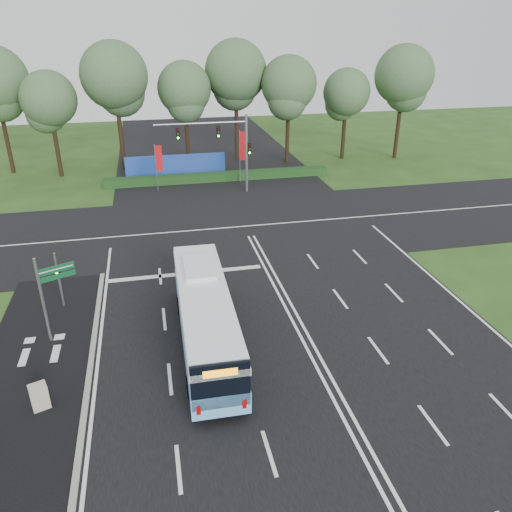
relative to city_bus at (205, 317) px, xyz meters
The scene contains 15 objects.
ground 5.66m from the city_bus, 30.45° to the left, with size 120.00×120.00×0.00m, color #254818.
road_main 5.65m from the city_bus, 30.45° to the left, with size 20.00×120.00×0.04m, color black.
road_cross 15.55m from the city_bus, 72.41° to the left, with size 120.00×14.00×0.05m, color black.
bike_path 7.99m from the city_bus, behind, with size 5.00×18.00×0.06m, color black.
kerb_strip 5.65m from the city_bus, behind, with size 0.25×18.00×0.12m, color gray.
city_bus is the anchor object (origin of this frame).
pedestrian_signal 9.00m from the city_bus, 144.14° to the left, with size 0.30×0.41×3.26m.
street_sign 7.54m from the city_bus, 164.01° to the left, with size 1.65×0.79×4.57m.
utility_cabinet 7.81m from the city_bus, 157.78° to the right, with size 0.68×0.57×1.14m, color #B7AD93.
banner_flag_left 25.07m from the city_bus, 92.58° to the left, with size 0.65×0.07×4.39m.
banner_flag_mid 27.01m from the city_bus, 75.30° to the left, with size 0.70×0.34×5.08m.
traffic_light_gantry 23.95m from the city_bus, 78.14° to the left, with size 8.41×0.28×7.00m.
hedge 27.67m from the city_bus, 80.26° to the left, with size 22.00×1.20×0.80m, color #193A15.
blue_hoarding 29.76m from the city_bus, 88.70° to the left, with size 10.00×0.30×2.20m, color #1D409D.
eucalyptus_row 34.65m from the city_bus, 82.88° to the left, with size 48.08×9.79×12.80m.
Camera 1 is at (-6.63, -22.99, 14.38)m, focal length 35.00 mm.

